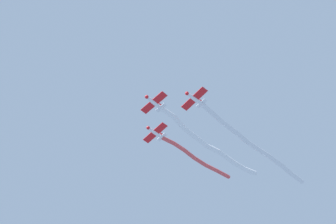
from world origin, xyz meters
TOP-DOWN VIEW (x-y plane):
  - airplane_lead at (2.22, 0.65)m, footprint 4.99×5.16m
  - smoke_trail_lead at (-7.19, 10.78)m, footprint 16.19×18.86m
  - airplane_left_wing at (2.78, 8.05)m, footprint 5.22×4.93m
  - smoke_trail_left_wing at (-8.36, 19.66)m, footprint 20.14×21.31m
  - airplane_right_wing at (-5.20, 0.43)m, footprint 5.13×5.03m
  - smoke_trail_right_wing at (-12.35, 8.37)m, footprint 11.98×13.95m

SIDE VIEW (x-z plane):
  - smoke_trail_lead at x=-7.19m, z-range 62.93..66.35m
  - smoke_trail_left_wing at x=-8.36m, z-range 63.84..66.56m
  - airplane_lead at x=2.22m, z-range 65.39..66.87m
  - airplane_left_wing at x=2.78m, z-range 65.39..66.87m
  - airplane_right_wing at x=-5.20m, z-range 65.69..67.17m
  - smoke_trail_right_wing at x=-12.35m, z-range 65.83..67.12m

